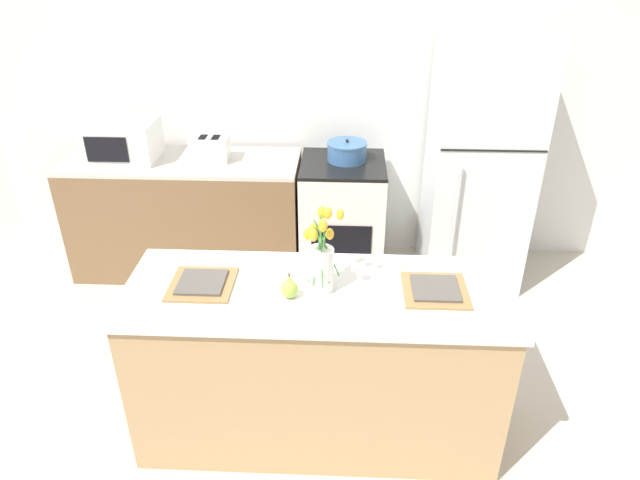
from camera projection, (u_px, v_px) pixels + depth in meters
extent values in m
plane|color=beige|center=(318.00, 427.00, 3.06)|extent=(10.00, 10.00, 0.00)
cube|color=silver|center=(331.00, 83.00, 4.15)|extent=(5.20, 0.08, 2.70)
cube|color=tan|center=(318.00, 366.00, 2.85)|extent=(1.76, 0.62, 0.85)
cube|color=silver|center=(317.00, 292.00, 2.63)|extent=(1.80, 0.66, 0.03)
cube|color=brown|center=(188.00, 217.00, 4.29)|extent=(1.68, 0.60, 0.86)
cube|color=beige|center=(181.00, 162.00, 4.07)|extent=(1.68, 0.60, 0.03)
cube|color=silver|center=(342.00, 220.00, 4.24)|extent=(0.60, 0.60, 0.86)
cube|color=black|center=(343.00, 164.00, 4.02)|extent=(0.60, 0.60, 0.02)
cube|color=black|center=(341.00, 244.00, 3.99)|extent=(0.42, 0.01, 0.28)
cube|color=silver|center=(479.00, 164.00, 3.98)|extent=(0.68, 0.64, 1.79)
cube|color=black|center=(494.00, 151.00, 3.59)|extent=(0.67, 0.01, 0.01)
cylinder|color=#B2B5B7|center=(455.00, 222.00, 3.82)|extent=(0.02, 0.02, 0.78)
cylinder|color=silver|center=(321.00, 269.00, 2.58)|extent=(0.12, 0.12, 0.21)
cylinder|color=#4C9342|center=(327.00, 249.00, 2.53)|extent=(0.12, 0.03, 0.30)
ellipsoid|color=yellow|center=(340.00, 215.00, 2.46)|extent=(0.03, 0.03, 0.05)
cylinder|color=#4C9342|center=(325.00, 248.00, 2.55)|extent=(0.03, 0.03, 0.30)
ellipsoid|color=yellow|center=(328.00, 213.00, 2.48)|extent=(0.04, 0.04, 0.06)
cylinder|color=#4C9342|center=(321.00, 248.00, 2.56)|extent=(0.01, 0.12, 0.27)
ellipsoid|color=yellow|center=(322.00, 212.00, 2.53)|extent=(0.04, 0.04, 0.06)
cylinder|color=#4C9342|center=(319.00, 256.00, 2.55)|extent=(0.06, 0.07, 0.22)
ellipsoid|color=yellow|center=(314.00, 228.00, 2.52)|extent=(0.03, 0.03, 0.05)
cylinder|color=#4C9342|center=(319.00, 256.00, 2.55)|extent=(0.07, 0.02, 0.23)
ellipsoid|color=yellow|center=(312.00, 230.00, 2.49)|extent=(0.03, 0.03, 0.05)
cylinder|color=#4C9342|center=(317.00, 257.00, 2.53)|extent=(0.08, 0.06, 0.23)
ellipsoid|color=yellow|center=(307.00, 234.00, 2.45)|extent=(0.03, 0.03, 0.05)
cylinder|color=#4C9342|center=(318.00, 258.00, 2.52)|extent=(0.04, 0.09, 0.24)
ellipsoid|color=yellow|center=(313.00, 235.00, 2.41)|extent=(0.04, 0.04, 0.06)
cylinder|color=#4C9342|center=(321.00, 251.00, 2.50)|extent=(0.02, 0.14, 0.29)
ellipsoid|color=yellow|center=(323.00, 225.00, 2.36)|extent=(0.04, 0.04, 0.06)
cylinder|color=#4C9342|center=(323.00, 256.00, 2.53)|extent=(0.07, 0.08, 0.24)
ellipsoid|color=yellow|center=(330.00, 234.00, 2.43)|extent=(0.04, 0.04, 0.05)
ellipsoid|color=#9EBC47|center=(289.00, 289.00, 2.55)|extent=(0.08, 0.08, 0.09)
cone|color=#9EBC47|center=(289.00, 279.00, 2.52)|extent=(0.04, 0.04, 0.04)
cylinder|color=brown|center=(289.00, 275.00, 2.51)|extent=(0.01, 0.01, 0.02)
cube|color=olive|center=(202.00, 284.00, 2.65)|extent=(0.30, 0.30, 0.01)
cube|color=#514C47|center=(202.00, 282.00, 2.64)|extent=(0.21, 0.21, 0.01)
cube|color=olive|center=(435.00, 290.00, 2.61)|extent=(0.30, 0.30, 0.01)
cube|color=#514C47|center=(435.00, 288.00, 2.60)|extent=(0.21, 0.21, 0.01)
cube|color=silver|center=(210.00, 149.00, 4.02)|extent=(0.26, 0.18, 0.17)
cube|color=black|center=(203.00, 137.00, 3.98)|extent=(0.05, 0.11, 0.01)
cube|color=black|center=(216.00, 137.00, 3.97)|extent=(0.05, 0.11, 0.01)
cube|color=black|center=(190.00, 145.00, 4.01)|extent=(0.02, 0.02, 0.02)
cylinder|color=#386093|center=(347.00, 152.00, 4.03)|extent=(0.28, 0.28, 0.12)
cylinder|color=#386093|center=(347.00, 143.00, 4.00)|extent=(0.28, 0.28, 0.01)
sphere|color=black|center=(347.00, 141.00, 3.99)|extent=(0.02, 0.02, 0.02)
cube|color=white|center=(122.00, 141.00, 4.02)|extent=(0.48, 0.36, 0.27)
cube|color=black|center=(106.00, 150.00, 3.86)|extent=(0.29, 0.01, 0.18)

